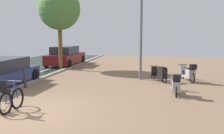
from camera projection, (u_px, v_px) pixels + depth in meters
The scene contains 10 objects.
ground at pixel (73, 116), 7.76m from camera, with size 21.00×40.00×0.13m.
bicycle_foreground at pixel (10, 99), 8.09m from camera, with size 0.66×1.37×1.09m.
scooter_near at pixel (189, 73), 13.05m from camera, with size 0.83×1.73×0.98m.
scooter_mid at pixel (176, 85), 10.23m from camera, with size 0.52×1.73×0.93m.
scooter_far at pixel (160, 74), 13.02m from camera, with size 0.94×1.47×0.80m.
parked_car_near at pixel (1, 73), 11.86m from camera, with size 1.83×4.39×1.31m.
parked_car_far at pixel (65, 56), 19.60m from camera, with size 1.93×4.24×1.46m.
lamp_post at pixel (141, 24), 13.28m from camera, with size 0.20×0.52×5.30m.
street_tree at pixel (59, 9), 16.97m from camera, with size 2.80×2.80×5.48m.
bollard_far at pixel (25, 78), 11.57m from camera, with size 0.12×0.12×0.90m.
Camera 1 is at (4.05, -7.11, 2.51)m, focal length 40.66 mm.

